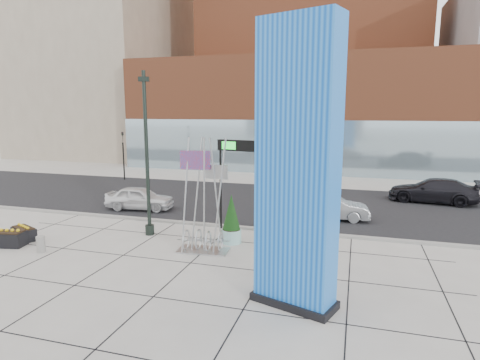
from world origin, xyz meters
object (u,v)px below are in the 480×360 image
(public_art_sculpture, at_px, (203,222))
(concrete_bollard, at_px, (41,244))
(lamp_post, at_px, (147,170))
(overhead_street_sign, at_px, (235,153))
(blue_pylon, at_px, (297,173))
(car_silver_mid, at_px, (331,208))
(car_white_west, at_px, (140,198))

(public_art_sculpture, relative_size, concrete_bollard, 7.00)
(lamp_post, bearing_deg, overhead_street_sign, 27.98)
(lamp_post, distance_m, overhead_street_sign, 4.26)
(blue_pylon, relative_size, overhead_street_sign, 1.89)
(lamp_post, distance_m, concrete_bollard, 5.47)
(blue_pylon, distance_m, concrete_bollard, 11.67)
(lamp_post, height_order, overhead_street_sign, lamp_post)
(lamp_post, relative_size, car_silver_mid, 1.91)
(lamp_post, height_order, car_silver_mid, lamp_post)
(lamp_post, bearing_deg, blue_pylon, -33.12)
(concrete_bollard, xyz_separation_m, overhead_street_sign, (6.90, 5.43, 3.51))
(public_art_sculpture, xyz_separation_m, overhead_street_sign, (0.38, 3.37, 2.58))
(public_art_sculpture, bearing_deg, blue_pylon, -44.88)
(concrete_bollard, relative_size, car_silver_mid, 0.17)
(car_white_west, bearing_deg, concrete_bollard, 171.79)
(blue_pylon, height_order, car_silver_mid, blue_pylon)
(car_silver_mid, bearing_deg, public_art_sculpture, 138.27)
(public_art_sculpture, bearing_deg, concrete_bollard, -167.79)
(blue_pylon, relative_size, car_white_west, 2.10)
(concrete_bollard, distance_m, overhead_street_sign, 9.46)
(blue_pylon, bearing_deg, overhead_street_sign, 139.06)
(public_art_sculpture, bearing_deg, car_white_west, 132.89)
(blue_pylon, distance_m, car_white_west, 14.60)
(concrete_bollard, bearing_deg, car_white_west, 88.51)
(public_art_sculpture, height_order, concrete_bollard, public_art_sculpture)
(public_art_sculpture, relative_size, overhead_street_sign, 1.08)
(overhead_street_sign, height_order, car_silver_mid, overhead_street_sign)
(blue_pylon, distance_m, lamp_post, 9.28)
(lamp_post, xyz_separation_m, public_art_sculpture, (3.33, -1.40, -1.86))
(concrete_bollard, relative_size, overhead_street_sign, 0.15)
(lamp_post, relative_size, public_art_sculpture, 1.58)
(blue_pylon, xyz_separation_m, car_silver_mid, (0.46, 10.25, -3.44))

